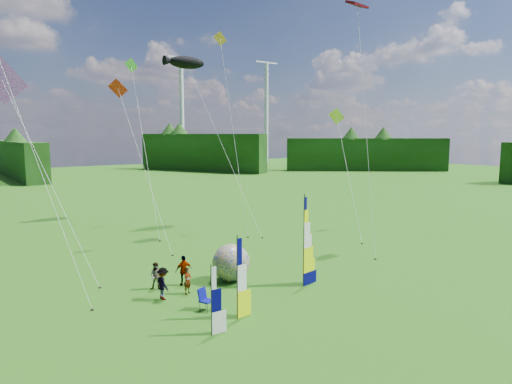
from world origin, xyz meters
TOP-DOWN VIEW (x-y plane):
  - ground at (0.00, 0.00)m, footprint 220.00×220.00m
  - treeline_ring at (0.00, 0.00)m, footprint 210.00×210.00m
  - turbine_left at (70.00, 95.00)m, footprint 8.00×1.20m
  - turbine_right at (45.00, 102.00)m, footprint 8.00×1.20m
  - feather_banner_main at (1.16, 2.34)m, footprint 1.40×0.32m
  - side_banner_left at (-4.51, 0.72)m, footprint 1.08×0.21m
  - side_banner_far at (-6.40, -0.06)m, footprint 0.92×0.18m
  - bol_inflatable at (-1.62, 5.66)m, footprint 2.85×2.85m
  - spectator_a at (-4.77, 5.22)m, footprint 0.65×0.57m
  - spectator_b at (-5.87, 6.86)m, footprint 0.83×0.77m
  - spectator_c at (-6.22, 5.23)m, footprint 0.45×1.13m
  - spectator_d at (-4.26, 6.64)m, footprint 1.08×0.55m
  - camp_chair at (-5.14, 2.56)m, footprint 0.83×0.83m
  - kite_whale at (6.30, 19.28)m, footprint 8.45×15.93m
  - kite_rainbow_delta at (-9.98, 12.88)m, footprint 9.73×13.72m
  - kite_parafoil at (10.75, 6.19)m, footprint 7.85×9.67m
  - small_kite_red at (-2.49, 16.31)m, footprint 7.17×10.06m
  - small_kite_orange at (6.54, 17.62)m, footprint 5.03×9.21m
  - small_kite_yellow at (13.97, 10.70)m, footprint 10.41×11.81m
  - small_kite_pink at (-11.58, 8.63)m, footprint 6.15×7.86m
  - small_kite_green at (0.41, 23.09)m, footprint 5.82×13.75m

SIDE VIEW (x-z plane):
  - ground at x=0.00m, z-range 0.00..0.00m
  - camp_chair at x=-5.14m, z-range 0.00..1.11m
  - spectator_a at x=-4.77m, z-range 0.00..1.50m
  - spectator_b at x=-5.87m, z-range 0.00..1.57m
  - spectator_c at x=-6.22m, z-range 0.00..1.74m
  - spectator_d at x=-4.26m, z-range 0.00..1.76m
  - bol_inflatable at x=-1.62m, z-range 0.00..2.25m
  - side_banner_far at x=-6.40m, z-range 0.00..3.08m
  - side_banner_left at x=-4.51m, z-range 0.00..3.92m
  - feather_banner_main at x=1.16m, z-range 0.00..5.21m
  - treeline_ring at x=0.00m, z-range 0.00..8.00m
  - small_kite_yellow at x=13.97m, z-range 0.00..11.73m
  - small_kite_red at x=-2.49m, z-range 0.00..13.61m
  - kite_rainbow_delta at x=-9.98m, z-range 0.00..14.65m
  - small_kite_green at x=0.41m, z-range 0.00..16.73m
  - small_kite_pink at x=-11.58m, z-range 0.00..17.45m
  - kite_whale at x=6.30m, z-range 0.00..17.65m
  - small_kite_orange at x=6.54m, z-range 0.00..18.66m
  - kite_parafoil at x=10.75m, z-range 0.00..20.86m
  - turbine_left at x=70.00m, z-range 0.00..30.00m
  - turbine_right at x=45.00m, z-range 0.00..30.00m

